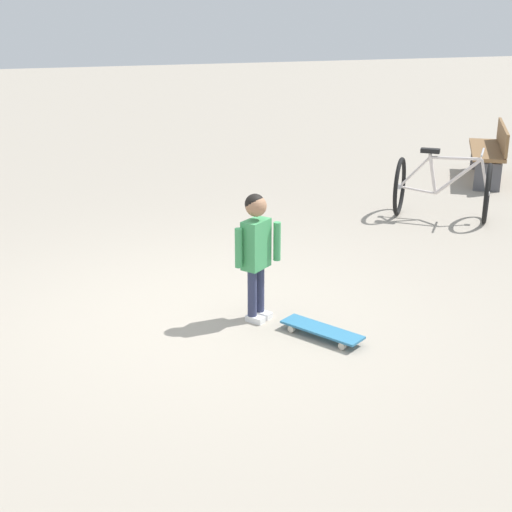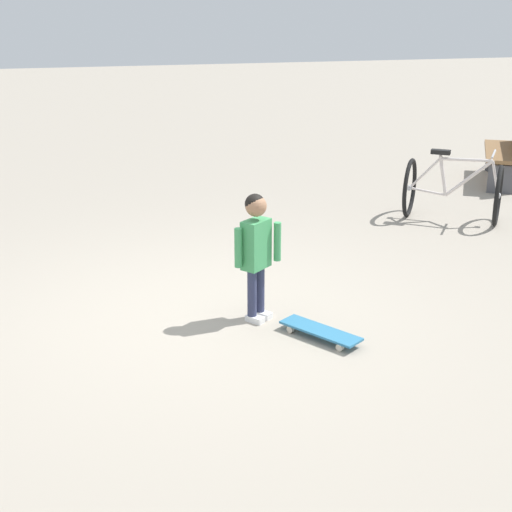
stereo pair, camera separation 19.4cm
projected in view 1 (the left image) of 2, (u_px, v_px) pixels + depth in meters
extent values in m
plane|color=#9E9384|center=(200.00, 314.00, 6.02)|extent=(50.00, 50.00, 0.00)
cylinder|color=#2D3351|center=(260.00, 290.00, 5.90)|extent=(0.08, 0.08, 0.42)
cube|color=white|center=(263.00, 314.00, 5.95)|extent=(0.17, 0.16, 0.05)
cylinder|color=#2D3351|center=(252.00, 294.00, 5.81)|extent=(0.08, 0.08, 0.42)
cube|color=white|center=(255.00, 319.00, 5.87)|extent=(0.17, 0.16, 0.05)
cube|color=#3F9959|center=(256.00, 244.00, 5.72)|extent=(0.26, 0.28, 0.40)
cylinder|color=#3F9959|center=(277.00, 241.00, 5.78)|extent=(0.06, 0.06, 0.32)
cylinder|color=#3F9959|center=(239.00, 248.00, 5.63)|extent=(0.06, 0.06, 0.32)
sphere|color=#9E7051|center=(256.00, 206.00, 5.61)|extent=(0.17, 0.17, 0.17)
sphere|color=black|center=(255.00, 204.00, 5.61)|extent=(0.16, 0.16, 0.16)
cube|color=teal|center=(322.00, 330.00, 5.59)|extent=(0.67, 0.53, 0.02)
cube|color=#B7B7BC|center=(348.00, 340.00, 5.45)|extent=(0.08, 0.11, 0.02)
cube|color=#B7B7BC|center=(297.00, 323.00, 5.73)|extent=(0.08, 0.11, 0.02)
cylinder|color=beige|center=(353.00, 339.00, 5.51)|extent=(0.06, 0.06, 0.06)
cylinder|color=beige|center=(342.00, 346.00, 5.40)|extent=(0.06, 0.06, 0.06)
cylinder|color=beige|center=(303.00, 323.00, 5.79)|extent=(0.06, 0.06, 0.06)
cylinder|color=beige|center=(292.00, 329.00, 5.69)|extent=(0.06, 0.06, 0.06)
torus|color=black|center=(487.00, 194.00, 8.40)|extent=(0.60, 0.47, 0.71)
torus|color=black|center=(400.00, 186.00, 8.72)|extent=(0.60, 0.47, 0.71)
cylinder|color=#B7B7BC|center=(487.00, 194.00, 8.40)|extent=(0.08, 0.08, 0.06)
cylinder|color=#B7B7BC|center=(400.00, 186.00, 8.72)|extent=(0.08, 0.08, 0.06)
cylinder|color=silver|center=(458.00, 177.00, 8.45)|extent=(0.34, 0.44, 0.48)
cylinder|color=silver|center=(456.00, 158.00, 8.39)|extent=(0.39, 0.49, 0.06)
cylinder|color=silver|center=(433.00, 174.00, 8.54)|extent=(0.12, 0.13, 0.48)
cylinder|color=silver|center=(417.00, 190.00, 8.66)|extent=(0.28, 0.36, 0.08)
cylinder|color=silver|center=(414.00, 172.00, 8.60)|extent=(0.23, 0.30, 0.40)
cylinder|color=silver|center=(485.00, 176.00, 8.34)|extent=(0.10, 0.12, 0.41)
cube|color=black|center=(430.00, 151.00, 8.46)|extent=(0.21, 0.24, 0.05)
cylinder|color=#B7B7BC|center=(483.00, 152.00, 8.27)|extent=(0.38, 0.30, 0.02)
cube|color=brown|center=(487.00, 150.00, 10.43)|extent=(1.59, 1.21, 0.05)
cube|color=brown|center=(503.00, 137.00, 10.32)|extent=(1.38, 0.87, 0.32)
cube|color=#4C4C51|center=(483.00, 157.00, 11.15)|extent=(0.25, 0.34, 0.39)
cube|color=#4C4C51|center=(487.00, 177.00, 9.87)|extent=(0.25, 0.34, 0.39)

